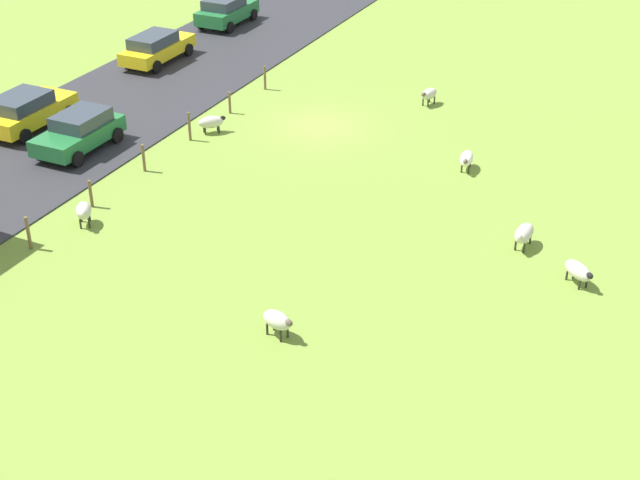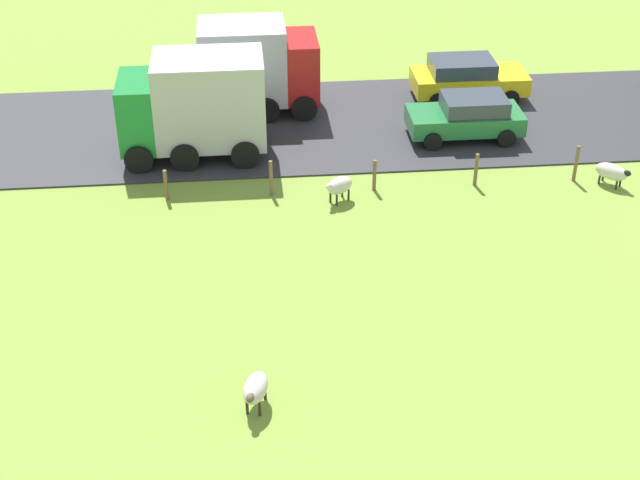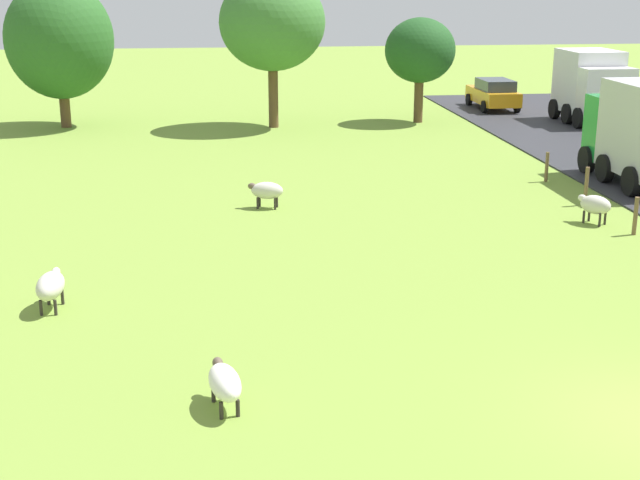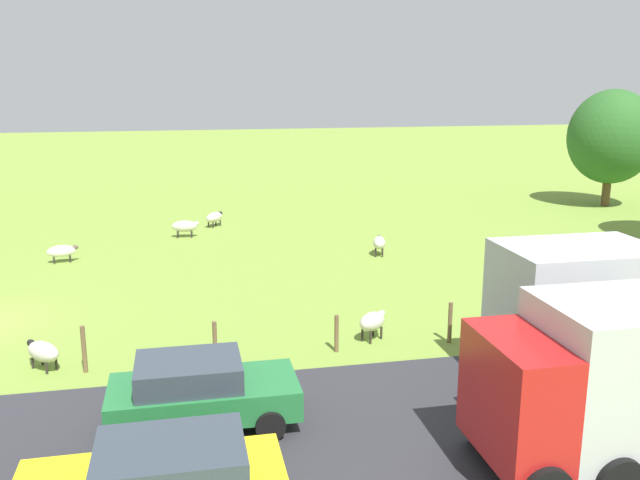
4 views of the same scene
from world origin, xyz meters
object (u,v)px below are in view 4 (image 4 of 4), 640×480
sheep_3 (379,243)px  car_6 (200,391)px  sheep_2 (62,251)px  tree_0 (612,137)px  sheep_5 (43,352)px  sheep_1 (372,321)px  truck_0 (598,382)px  truck_1 (593,310)px  sheep_4 (214,217)px  sheep_0 (185,226)px

sheep_3 → car_6: size_ratio=0.29×
sheep_2 → tree_0: 30.72m
sheep_3 → sheep_5: sheep_3 is taller
sheep_1 → truck_0: 7.80m
truck_1 → car_6: size_ratio=1.21×
sheep_4 → sheep_0: bearing=-35.2°
sheep_3 → sheep_0: bearing=-122.4°
sheep_4 → truck_1: size_ratio=0.25×
sheep_4 → truck_0: truck_0 is taller
sheep_4 → truck_0: 24.70m
car_6 → truck_0: bearing=66.7°
sheep_3 → car_6: 15.67m
sheep_2 → car_6: bearing=18.9°
sheep_1 → sheep_4: bearing=-167.6°
sheep_5 → truck_0: 13.42m
sheep_3 → truck_1: size_ratio=0.24×
truck_0 → sheep_1: bearing=-162.5°
sheep_4 → tree_0: size_ratio=0.18×
sheep_0 → tree_0: 25.15m
sheep_5 → tree_0: size_ratio=0.17×
sheep_2 → truck_1: bearing=45.2°
sheep_1 → sheep_4: sheep_1 is taller
truck_1 → tree_0: bearing=145.2°
truck_0 → truck_1: truck_1 is taller
sheep_2 → truck_0: truck_0 is taller
sheep_0 → tree_0: (-3.36, 24.68, 3.54)m
sheep_1 → car_6: bearing=-50.6°
sheep_1 → sheep_2: sheep_1 is taller
sheep_5 → sheep_4: bearing=162.4°
sheep_1 → truck_0: bearing=17.5°
sheep_0 → sheep_3: 9.62m
tree_0 → truck_0: tree_0 is taller
sheep_3 → sheep_4: sheep_3 is taller
sheep_3 → sheep_5: (9.52, -11.95, -0.07)m
sheep_1 → truck_1: size_ratio=0.22×
sheep_5 → car_6: car_6 is taller
sheep_0 → sheep_4: bearing=144.8°
sheep_1 → sheep_3: bearing=162.3°
tree_0 → truck_0: size_ratio=1.55×
sheep_1 → car_6: car_6 is taller
tree_0 → car_6: size_ratio=1.69×
truck_1 → sheep_4: bearing=-158.2°
tree_0 → truck_0: 30.55m
tree_0 → truck_0: (25.14, -17.21, -2.24)m
sheep_2 → sheep_3: (1.54, 13.15, 0.08)m
sheep_3 → sheep_4: size_ratio=0.96×
sheep_2 → sheep_5: bearing=6.2°
truck_0 → truck_1: size_ratio=0.90×
sheep_4 → truck_0: bearing=14.0°
sheep_3 → sheep_4: 9.84m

